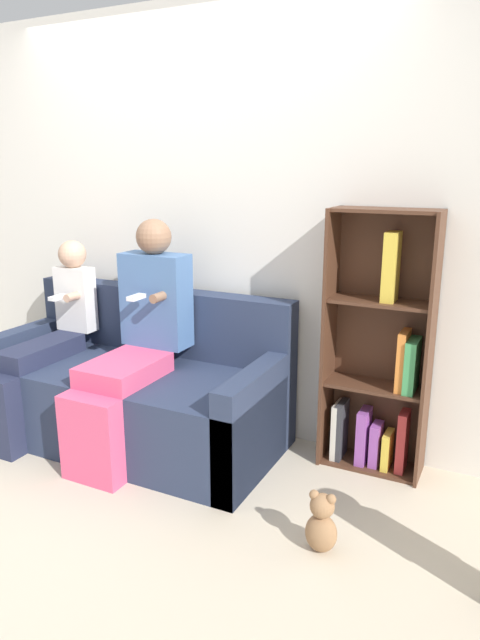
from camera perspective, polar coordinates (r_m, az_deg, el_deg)
ground_plane at (r=3.21m, az=-12.96°, el=-15.77°), size 14.00×14.00×0.00m
back_wall at (r=3.58m, az=-4.21°, el=9.44°), size 10.00×0.06×2.55m
couch at (r=3.55m, az=-10.52°, el=-7.10°), size 1.81×0.85×0.89m
adult_seated at (r=3.30m, az=-10.37°, el=-1.66°), size 0.41×0.80×1.34m
child_seated at (r=3.71m, az=-18.89°, el=-1.90°), size 0.26×0.82×1.17m
bookshelf at (r=3.16m, az=13.82°, el=-3.95°), size 0.55×0.25×1.42m
teddy_bear at (r=2.64m, az=8.15°, el=-19.52°), size 0.14×0.12×0.29m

